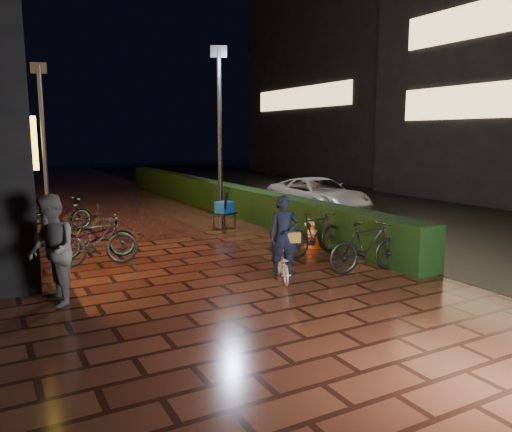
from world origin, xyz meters
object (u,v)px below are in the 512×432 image
bystander_person (52,251)px  cart_assembly (224,209)px  cyclist (283,249)px  van (318,195)px  traffic_barrier (308,230)px

bystander_person → cart_assembly: (5.28, 4.77, -0.32)m
cyclist → van: bearing=50.1°
van → cyclist: 8.59m
bystander_person → traffic_barrier: size_ratio=1.20×
traffic_barrier → cart_assembly: bearing=111.4°
van → cart_assembly: van is taller
cyclist → cart_assembly: size_ratio=1.44×
cyclist → cart_assembly: 5.54m
van → cart_assembly: bearing=-163.9°
cart_assembly → van: bearing=15.9°
van → cart_assembly: size_ratio=3.83×
van → traffic_barrier: bearing=-128.1°
traffic_barrier → cart_assembly: size_ratio=1.32×
cyclist → traffic_barrier: cyclist is taller
traffic_barrier → cart_assembly: 2.97m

